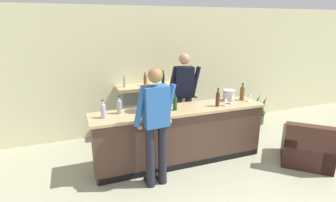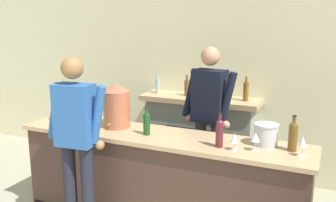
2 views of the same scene
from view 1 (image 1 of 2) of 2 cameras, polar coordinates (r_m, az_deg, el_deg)
wall_back_panel at (r=5.96m, az=-1.96°, el=6.67°), size 12.00×0.07×2.75m
bar_counter at (r=4.67m, az=2.64°, el=-7.44°), size 3.07×0.63×1.00m
fireplace_stone at (r=5.86m, az=-3.03°, el=-1.63°), size 1.62×0.52×1.44m
armchair_black at (r=5.29m, az=28.01°, el=-9.33°), size 1.12×1.12×0.80m
potted_plant_corner at (r=6.87m, az=19.01°, el=-2.25°), size 0.41×0.42×0.73m
person_customer at (r=3.81m, az=-2.67°, el=-4.84°), size 0.66×0.33×1.82m
person_bartender at (r=5.14m, az=3.45°, el=1.19°), size 0.65×0.35×1.86m
copper_dispenser at (r=4.31m, az=-4.25°, el=0.89°), size 0.29×0.33×0.48m
ice_bucket_steel at (r=5.06m, az=13.11°, el=1.24°), size 0.23×0.23×0.20m
wine_bottle_port_short at (r=4.28m, az=-10.59°, el=-0.98°), size 0.08×0.08×0.29m
wine_bottle_riesling_slim at (r=4.66m, az=10.77°, el=0.60°), size 0.07×0.07×0.33m
wine_bottle_chardonnay_pale at (r=5.13m, az=15.84°, el=1.78°), size 0.08×0.08×0.33m
wine_bottle_cabernet_heavy at (r=4.37m, az=1.54°, el=-0.37°), size 0.07×0.07×0.29m
wine_bottle_merlot_tall at (r=4.14m, az=-13.94°, el=-1.87°), size 0.08×0.08×0.29m
wine_glass_by_dispenser at (r=4.86m, az=13.78°, el=0.83°), size 0.08×0.08×0.17m
wine_glass_front_right at (r=4.72m, az=12.42°, el=0.27°), size 0.08×0.08×0.16m
wine_glass_near_bucket at (r=5.11m, az=17.34°, el=1.34°), size 0.07×0.07×0.18m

